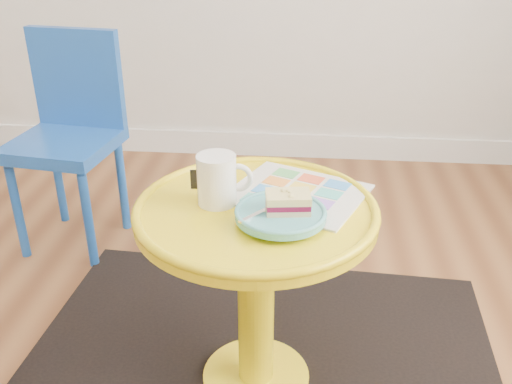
# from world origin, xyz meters

# --- Properties ---
(rug) EXTENTS (1.37, 1.18, 0.01)m
(rug) POSITION_xyz_m (0.65, 0.44, 0.00)
(rug) COLOR black
(rug) RESTS_ON ground
(side_table) EXTENTS (0.55, 0.55, 0.53)m
(side_table) POSITION_xyz_m (0.65, 0.44, 0.38)
(side_table) COLOR yellow
(side_table) RESTS_ON ground
(chair) EXTENTS (0.38, 0.38, 0.77)m
(chair) POSITION_xyz_m (-0.08, 1.15, 0.44)
(chair) COLOR #1A50AB
(chair) RESTS_ON ground
(newspaper) EXTENTS (0.38, 0.35, 0.01)m
(newspaper) POSITION_xyz_m (0.74, 0.52, 0.53)
(newspaper) COLOR silver
(newspaper) RESTS_ON side_table
(mug) EXTENTS (0.13, 0.09, 0.12)m
(mug) POSITION_xyz_m (0.56, 0.46, 0.59)
(mug) COLOR white
(mug) RESTS_ON side_table
(plate) EXTENTS (0.20, 0.20, 0.02)m
(plate) POSITION_xyz_m (0.70, 0.38, 0.55)
(plate) COLOR #51A7AB
(plate) RESTS_ON newspaper
(cake_slice) EXTENTS (0.10, 0.07, 0.04)m
(cake_slice) POSITION_xyz_m (0.72, 0.38, 0.57)
(cake_slice) COLOR #D3BC8C
(cake_slice) RESTS_ON plate
(fork) EXTENTS (0.10, 0.12, 0.00)m
(fork) POSITION_xyz_m (0.67, 0.38, 0.56)
(fork) COLOR silver
(fork) RESTS_ON plate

